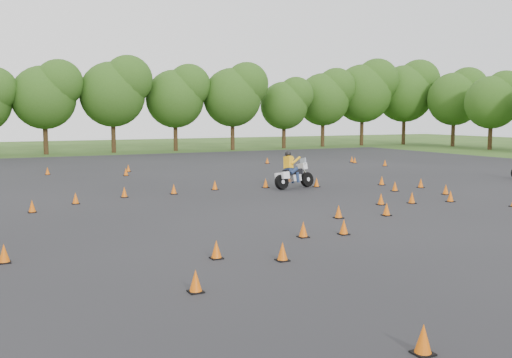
{
  "coord_description": "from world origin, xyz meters",
  "views": [
    {
      "loc": [
        -9.63,
        -15.29,
        3.62
      ],
      "look_at": [
        0.0,
        4.0,
        1.2
      ],
      "focal_mm": 40.0,
      "sensor_mm": 36.0,
      "label": 1
    }
  ],
  "objects": [
    {
      "name": "ground",
      "position": [
        0.0,
        0.0,
        0.0
      ],
      "size": [
        140.0,
        140.0,
        0.0
      ],
      "primitive_type": "plane",
      "color": "#2D5119",
      "rests_on": "ground"
    },
    {
      "name": "asphalt_pad",
      "position": [
        0.0,
        6.0,
        0.01
      ],
      "size": [
        62.0,
        62.0,
        0.0
      ],
      "primitive_type": "plane",
      "color": "black",
      "rests_on": "ground"
    },
    {
      "name": "treeline",
      "position": [
        3.43,
        34.83,
        4.64
      ],
      "size": [
        87.02,
        32.38,
        10.9
      ],
      "color": "#294C15",
      "rests_on": "ground"
    },
    {
      "name": "traffic_cones",
      "position": [
        -0.34,
        6.32,
        0.23
      ],
      "size": [
        36.71,
        33.01,
        0.45
      ],
      "color": "#E05C09",
      "rests_on": "asphalt_pad"
    },
    {
      "name": "rider_yellow",
      "position": [
        4.65,
        8.93,
        0.94
      ],
      "size": [
        2.53,
        1.25,
        1.87
      ],
      "primitive_type": null,
      "rotation": [
        0.0,
        0.0,
        0.22
      ],
      "color": "orange",
      "rests_on": "ground"
    }
  ]
}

